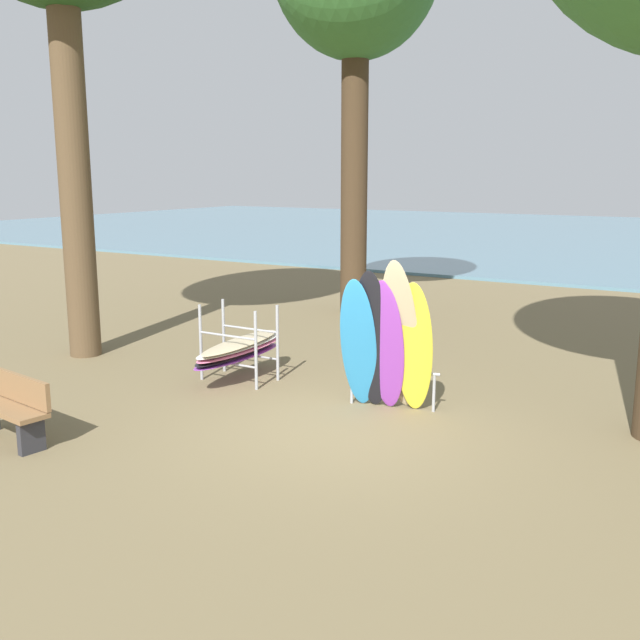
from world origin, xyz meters
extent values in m
plane|color=brown|center=(0.00, 0.00, 0.00)|extent=(80.00, 80.00, 0.00)
cylinder|color=brown|center=(-5.98, 1.02, 3.66)|extent=(0.57, 0.57, 7.31)
cylinder|color=#42301E|center=(-3.70, 7.31, 3.42)|extent=(0.63, 0.63, 6.83)
ellipsoid|color=#2D8ED1|center=(-0.11, 0.76, 0.97)|extent=(0.64, 0.71, 1.94)
ellipsoid|color=black|center=(0.08, 0.82, 1.03)|extent=(0.64, 0.69, 2.05)
ellipsoid|color=purple|center=(0.27, 0.87, 0.97)|extent=(0.59, 0.59, 1.93)
ellipsoid|color=#C6B289|center=(0.45, 0.93, 1.11)|extent=(0.62, 0.82, 2.22)
ellipsoid|color=yellow|center=(0.64, 0.98, 0.96)|extent=(0.62, 0.60, 1.91)
cylinder|color=#9EA0A5|center=(-0.33, 0.98, 0.28)|extent=(0.04, 0.04, 0.55)
cylinder|color=#9EA0A5|center=(0.86, 1.23, 0.28)|extent=(0.04, 0.04, 0.55)
cylinder|color=#9EA0A5|center=(0.27, 1.10, 0.55)|extent=(1.35, 0.33, 0.04)
cylinder|color=#9EA0A5|center=(-3.04, 0.82, 0.62)|extent=(0.05, 0.05, 1.25)
cylinder|color=#9EA0A5|center=(-1.94, 0.82, 0.62)|extent=(0.05, 0.05, 1.25)
cylinder|color=#9EA0A5|center=(-3.04, 1.42, 0.62)|extent=(0.05, 0.05, 1.25)
cylinder|color=#9EA0A5|center=(-1.94, 1.42, 0.62)|extent=(0.05, 0.05, 1.25)
cylinder|color=#9EA0A5|center=(-2.49, 0.82, 0.35)|extent=(1.10, 0.04, 0.04)
cylinder|color=#9EA0A5|center=(-2.49, 0.82, 0.80)|extent=(1.10, 0.04, 0.04)
cylinder|color=#9EA0A5|center=(-2.49, 1.42, 0.35)|extent=(1.10, 0.04, 0.04)
cylinder|color=#9EA0A5|center=(-2.49, 1.42, 0.80)|extent=(1.10, 0.04, 0.04)
ellipsoid|color=purple|center=(-2.51, 1.12, 0.40)|extent=(0.54, 2.11, 0.06)
ellipsoid|color=black|center=(-2.54, 1.12, 0.46)|extent=(0.57, 2.12, 0.06)
ellipsoid|color=pink|center=(-2.47, 1.12, 0.52)|extent=(0.51, 2.10, 0.06)
ellipsoid|color=white|center=(-2.47, 1.12, 0.58)|extent=(0.50, 2.10, 0.06)
ellipsoid|color=#C6B289|center=(-2.45, 1.12, 0.64)|extent=(0.65, 2.13, 0.06)
cube|color=#2D2D33|center=(-2.75, -2.71, 0.21)|extent=(0.15, 0.33, 0.42)
cube|color=olive|center=(-3.30, -2.62, 0.45)|extent=(1.44, 0.60, 0.06)
cube|color=olive|center=(-3.28, -2.45, 0.67)|extent=(1.39, 0.27, 0.36)
camera|label=1|loc=(4.52, -8.11, 3.34)|focal=40.93mm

